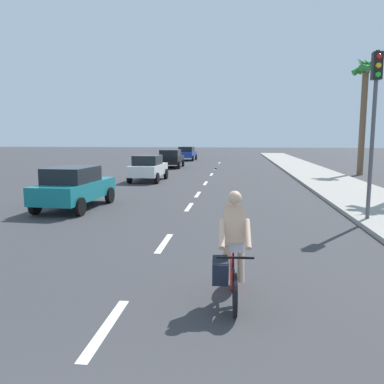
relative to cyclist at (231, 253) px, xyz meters
name	(u,v)px	position (x,y,z in m)	size (l,w,h in m)	color
ground_plane	(204,186)	(-1.72, 15.14, -0.83)	(160.00, 160.00, 0.00)	#38383A
sidewalk_strip	(332,182)	(5.56, 17.14, -0.76)	(3.60, 80.00, 0.14)	#9E998E
lane_stripe_1	(106,327)	(-1.72, -1.06, -0.83)	(0.16, 1.80, 0.01)	white
lane_stripe_2	(164,243)	(-1.72, 3.36, -0.83)	(0.16, 1.80, 0.01)	white
lane_stripe_3	(189,207)	(-1.72, 8.52, -0.83)	(0.16, 1.80, 0.01)	white
lane_stripe_4	(198,194)	(-1.72, 11.82, -0.83)	(0.16, 1.80, 0.01)	white
lane_stripe_5	(205,183)	(-1.72, 16.30, -0.83)	(0.16, 1.80, 0.01)	white
lane_stripe_6	(211,174)	(-1.72, 21.63, -0.83)	(0.16, 1.80, 0.01)	white
lane_stripe_7	(215,169)	(-1.72, 26.85, -0.83)	(0.16, 1.80, 0.01)	white
lane_stripe_8	(216,168)	(-1.72, 27.10, -0.83)	(0.16, 1.80, 0.01)	white
lane_stripe_9	(219,163)	(-1.72, 34.30, -0.83)	(0.16, 1.80, 0.01)	white
cyclist	(231,253)	(0.00, 0.00, 0.00)	(0.64, 1.71, 1.82)	black
parked_car_teal	(74,186)	(-5.94, 7.72, 0.01)	(2.02, 4.03, 1.57)	#14727A
parked_car_white	(148,167)	(-5.26, 17.03, 0.00)	(1.86, 3.88, 1.57)	white
parked_car_black	(171,158)	(-5.70, 27.67, 0.01)	(2.03, 4.32, 1.57)	black
parked_car_blue	(187,153)	(-5.65, 38.31, 0.01)	(2.02, 4.22, 1.57)	#1E389E
palm_tree_far	(365,87)	(8.72, 22.54, 5.22)	(1.75, 1.73, 8.18)	brown
traffic_signal	(375,105)	(4.16, 6.44, 2.78)	(0.28, 0.33, 5.20)	#4C4C51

